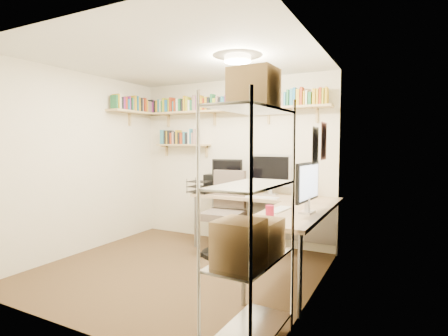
% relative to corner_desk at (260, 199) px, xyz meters
% --- Properties ---
extents(ground, '(3.20, 3.20, 0.00)m').
position_rel_corner_desk_xyz_m(ground, '(-0.70, -0.92, -0.78)').
color(ground, '#422E1C').
rests_on(ground, ground).
extents(room_shell, '(3.24, 3.04, 2.52)m').
position_rel_corner_desk_xyz_m(room_shell, '(-0.70, -0.92, 0.77)').
color(room_shell, beige).
rests_on(room_shell, ground).
extents(wall_shelves, '(3.12, 1.09, 0.80)m').
position_rel_corner_desk_xyz_m(wall_shelves, '(-1.12, 0.37, 1.24)').
color(wall_shelves, tan).
rests_on(wall_shelves, ground).
extents(corner_desk, '(2.11, 2.01, 1.37)m').
position_rel_corner_desk_xyz_m(corner_desk, '(0.00, 0.00, 0.00)').
color(corner_desk, tan).
rests_on(corner_desk, ground).
extents(office_chair, '(0.60, 0.61, 1.15)m').
position_rel_corner_desk_xyz_m(office_chair, '(-0.48, -0.11, -0.30)').
color(office_chair, black).
rests_on(office_chair, ground).
extents(wire_rack, '(0.42, 0.82, 2.05)m').
position_rel_corner_desk_xyz_m(wire_rack, '(0.72, -2.02, 0.33)').
color(wire_rack, silver).
rests_on(wire_rack, ground).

